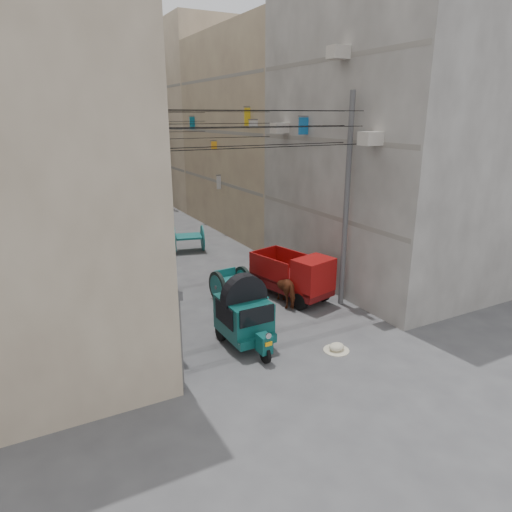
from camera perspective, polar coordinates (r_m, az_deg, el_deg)
ground at (r=12.48m, az=14.69°, el=-18.48°), size 140.00×140.00×0.00m
building_row_right at (r=44.06m, az=-8.10°, el=16.14°), size 8.00×62.00×14.00m
end_cap_building at (r=73.57m, az=-23.23°, el=15.38°), size 22.00×10.00×13.00m
shutters_left at (r=18.77m, az=-16.49°, el=-1.10°), size 0.18×14.40×2.88m
signboards at (r=29.99m, az=-14.04°, el=9.56°), size 8.22×40.52×5.67m
ac_units at (r=18.44m, az=8.60°, el=17.87°), size 0.70×6.55×3.35m
utility_poles at (r=25.47m, az=-11.45°, el=9.74°), size 7.40×22.20×8.00m
overhead_cables at (r=22.79m, az=-9.88°, el=15.98°), size 7.40×22.52×1.12m
auto_rickshaw at (r=14.70m, az=-1.47°, el=-7.24°), size 1.52×2.62×1.83m
tonga_cart at (r=18.41m, az=-3.18°, el=-3.49°), size 1.42×2.90×1.28m
mini_truck at (r=18.30m, az=5.30°, el=-2.81°), size 2.29×3.68×1.92m
second_cart at (r=25.15m, az=-8.42°, el=2.26°), size 1.89×1.76×1.41m
feed_sack at (r=14.96m, az=10.03°, el=-11.12°), size 0.51×0.41×0.26m
horse at (r=18.01m, az=4.06°, el=-3.77°), size 0.97×1.80×1.45m
distant_car_white at (r=33.31m, az=-17.74°, el=4.91°), size 1.50×3.21×1.06m
distant_car_grey at (r=39.13m, az=-13.87°, el=7.06°), size 2.09×3.82×1.20m
distant_car_green at (r=49.83m, az=-20.23°, el=8.68°), size 2.47×4.79×1.33m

